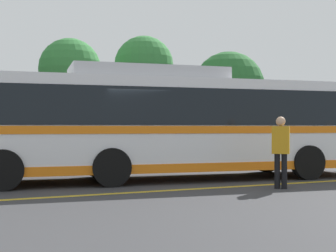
% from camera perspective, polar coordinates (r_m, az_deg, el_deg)
% --- Properties ---
extents(ground_plane, '(220.00, 220.00, 0.00)m').
position_cam_1_polar(ground_plane, '(13.38, -3.44, -6.69)').
color(ground_plane, '#38383A').
extents(lane_strip_0, '(32.49, 0.20, 0.01)m').
position_cam_1_polar(lane_strip_0, '(11.73, 4.27, -7.60)').
color(lane_strip_0, gold).
rests_on(lane_strip_0, ground_plane).
extents(curb_strip, '(40.49, 0.36, 0.15)m').
position_cam_1_polar(curb_strip, '(19.46, -7.14, -4.42)').
color(curb_strip, '#99999E').
rests_on(curb_strip, ground_plane).
extents(transit_bus, '(12.98, 3.97, 3.22)m').
position_cam_1_polar(transit_bus, '(13.62, -0.07, 0.36)').
color(transit_bus, white).
rests_on(transit_bus, ground_plane).
extents(parked_car_1, '(4.82, 2.21, 1.43)m').
position_cam_1_polar(parked_car_1, '(17.10, -18.25, -2.83)').
color(parked_car_1, '#4C3823').
rests_on(parked_car_1, ground_plane).
extents(parked_car_2, '(4.64, 1.88, 1.45)m').
position_cam_1_polar(parked_car_2, '(18.82, -0.26, -2.53)').
color(parked_car_2, navy).
rests_on(parked_car_2, ground_plane).
extents(parked_car_3, '(4.23, 2.23, 1.31)m').
position_cam_1_polar(parked_car_3, '(21.25, 13.31, -2.43)').
color(parked_car_3, '#9E9EA3').
rests_on(parked_car_3, ground_plane).
extents(pedestrian_0, '(0.46, 0.44, 1.79)m').
position_cam_1_polar(pedestrian_0, '(11.91, 13.58, -2.55)').
color(pedestrian_0, black).
rests_on(pedestrian_0, ground_plane).
extents(tree_0, '(4.06, 4.06, 5.81)m').
position_cam_1_polar(tree_0, '(26.78, 7.40, 4.66)').
color(tree_0, '#513823').
rests_on(tree_0, ground_plane).
extents(tree_2, '(3.08, 3.08, 6.28)m').
position_cam_1_polar(tree_2, '(24.58, -2.96, 7.30)').
color(tree_2, '#513823').
rests_on(tree_2, ground_plane).
extents(tree_3, '(2.93, 2.93, 5.72)m').
position_cam_1_polar(tree_3, '(22.65, -11.87, 6.70)').
color(tree_3, '#513823').
rests_on(tree_3, ground_plane).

